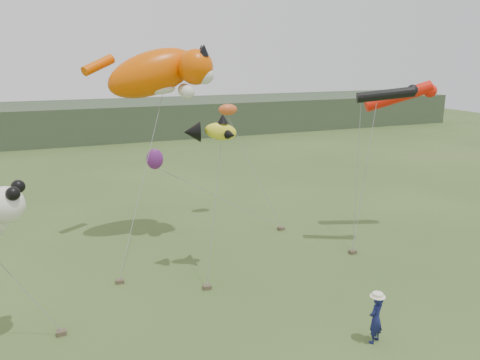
{
  "coord_description": "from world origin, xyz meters",
  "views": [
    {
      "loc": [
        -7.47,
        -13.36,
        9.5
      ],
      "look_at": [
        -1.02,
        3.0,
        4.8
      ],
      "focal_mm": 35.0,
      "sensor_mm": 36.0,
      "label": 1
    }
  ],
  "objects": [
    {
      "name": "misc_kites",
      "position": [
        -0.68,
        11.11,
        5.33
      ],
      "size": [
        5.77,
        2.66,
        3.0
      ],
      "color": "#D75825",
      "rests_on": "ground"
    },
    {
      "name": "tube_kites",
      "position": [
        9.0,
        6.09,
        7.55
      ],
      "size": [
        5.42,
        3.45,
        1.64
      ],
      "color": "black",
      "rests_on": "ground"
    },
    {
      "name": "ground",
      "position": [
        0.0,
        0.0,
        0.0
      ],
      "size": [
        120.0,
        120.0,
        0.0
      ],
      "primitive_type": "plane",
      "color": "#385123",
      "rests_on": "ground"
    },
    {
      "name": "festival_attendant",
      "position": [
        1.96,
        -1.98,
        0.88
      ],
      "size": [
        0.76,
        0.65,
        1.75
      ],
      "primitive_type": "imported",
      "rotation": [
        0.0,
        0.0,
        3.58
      ],
      "color": "#14194E",
      "rests_on": "ground"
    },
    {
      "name": "cat_kite",
      "position": [
        -2.33,
        10.2,
        8.68
      ],
      "size": [
        6.23,
        3.32,
        3.38
      ],
      "color": "#E75400",
      "rests_on": "ground"
    },
    {
      "name": "fish_kite",
      "position": [
        -1.45,
        5.33,
        6.41
      ],
      "size": [
        2.37,
        1.56,
        1.2
      ],
      "color": "yellow",
      "rests_on": "ground"
    },
    {
      "name": "sandbag_anchors",
      "position": [
        -1.3,
        4.99,
        0.09
      ],
      "size": [
        13.92,
        6.61,
        0.17
      ],
      "color": "brown",
      "rests_on": "ground"
    },
    {
      "name": "headland",
      "position": [
        -3.11,
        44.69,
        1.92
      ],
      "size": [
        90.0,
        13.0,
        4.0
      ],
      "color": "#2D3D28",
      "rests_on": "ground"
    }
  ]
}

